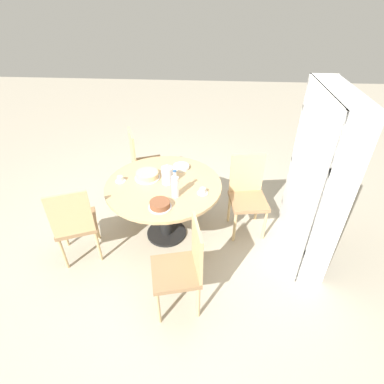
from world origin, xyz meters
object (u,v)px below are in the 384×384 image
object	(u,v)px
chair_c	(248,194)
coffee_pot	(167,175)
chair_b	(183,266)
chair_a	(75,223)
chair_d	(143,162)
cake_second	(160,205)
bookshelf	(313,184)
water_bottle	(175,186)
cup_a	(203,191)
cake_main	(147,175)
cup_b	(120,179)

from	to	relation	value
chair_c	coffee_pot	xyz separation A→B (m)	(0.19, -0.92, 0.34)
chair_b	chair_a	bearing A→B (deg)	-126.63
chair_d	cake_second	world-z (taller)	chair_d
chair_b	bookshelf	bearing A→B (deg)	109.77
chair_a	bookshelf	world-z (taller)	bookshelf
chair_c	coffee_pot	world-z (taller)	coffee_pot
water_bottle	cup_a	size ratio (longest dim) A/B	2.73
chair_d	cake_main	size ratio (longest dim) A/B	3.40
cup_a	chair_a	bearing A→B (deg)	-77.56
coffee_pot	cup_b	bearing A→B (deg)	-89.34
chair_c	coffee_pot	bearing A→B (deg)	-177.06
chair_d	chair_b	bearing A→B (deg)	179.90
cake_second	water_bottle	bearing A→B (deg)	146.42
bookshelf	water_bottle	size ratio (longest dim) A/B	5.91
chair_c	bookshelf	size ratio (longest dim) A/B	0.52
chair_a	chair_b	distance (m)	1.29
chair_a	chair_b	bearing A→B (deg)	134.56
chair_a	chair_c	world-z (taller)	same
bookshelf	cake_second	size ratio (longest dim) A/B	7.97
coffee_pot	cake_second	world-z (taller)	coffee_pot
water_bottle	chair_b	bearing A→B (deg)	10.82
coffee_pot	water_bottle	bearing A→B (deg)	25.34
chair_b	chair_d	xyz separation A→B (m)	(-1.83, -0.73, 0.00)
bookshelf	cake_second	bearing A→B (deg)	101.21
chair_c	cake_main	bearing A→B (deg)	176.71
cake_main	cake_second	xyz separation A→B (m)	(0.52, 0.23, -0.00)
bookshelf	coffee_pot	xyz separation A→B (m)	(-0.14, -1.51, -0.05)
chair_d	cup_b	xyz separation A→B (m)	(0.87, -0.06, 0.26)
chair_a	water_bottle	size ratio (longest dim) A/B	3.09
cake_second	cup_b	world-z (taller)	cake_second
chair_a	water_bottle	distance (m)	1.13
bookshelf	cup_b	world-z (taller)	bookshelf
chair_d	water_bottle	distance (m)	1.31
cup_b	chair_d	bearing A→B (deg)	176.00
chair_c	cake_second	bearing A→B (deg)	-154.62
cake_second	cup_b	xyz separation A→B (m)	(-0.44, -0.52, -0.01)
chair_b	cake_second	xyz separation A→B (m)	(-0.53, -0.27, 0.27)
cup_b	chair_a	bearing A→B (deg)	-40.85
cup_a	cake_second	bearing A→B (deg)	-56.68
chair_b	cake_main	world-z (taller)	chair_b
water_bottle	chair_c	bearing A→B (deg)	118.22
cup_b	coffee_pot	bearing A→B (deg)	90.66
water_bottle	cup_a	world-z (taller)	water_bottle
chair_d	cup_a	bearing A→B (deg)	-161.83
bookshelf	cake_main	distance (m)	1.77
chair_b	cake_second	bearing A→B (deg)	-166.41
cake_main	chair_b	bearing A→B (deg)	25.33
water_bottle	cake_second	world-z (taller)	water_bottle
coffee_pot	cup_b	size ratio (longest dim) A/B	2.04
water_bottle	cup_b	xyz separation A→B (m)	(-0.24, -0.65, -0.10)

